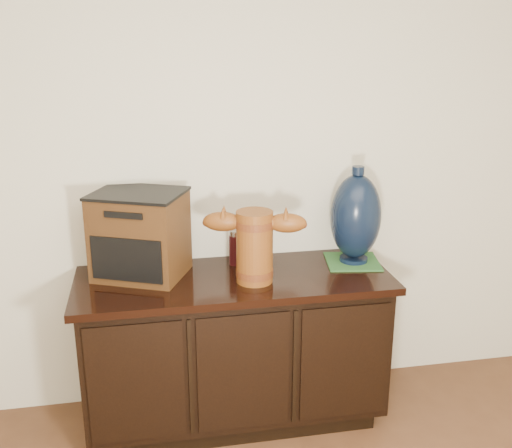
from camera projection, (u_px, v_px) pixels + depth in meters
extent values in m
plane|color=beige|center=(224.00, 150.00, 2.87)|extent=(4.50, 0.00, 4.50)
cube|color=black|center=(235.00, 409.00, 2.99)|extent=(1.29, 0.45, 0.08)
cube|color=black|center=(235.00, 345.00, 2.89)|extent=(1.40, 0.50, 0.64)
cube|color=black|center=(234.00, 280.00, 2.78)|extent=(1.46, 0.56, 0.03)
cube|color=black|center=(136.00, 384.00, 2.56)|extent=(0.41, 0.01, 0.56)
cube|color=black|center=(244.00, 373.00, 2.65)|extent=(0.41, 0.01, 0.56)
cube|color=black|center=(344.00, 362.00, 2.73)|extent=(0.41, 0.01, 0.56)
cylinder|color=brown|center=(255.00, 247.00, 2.68)|extent=(0.20, 0.20, 0.33)
cylinder|color=#3A170B|center=(255.00, 272.00, 2.71)|extent=(0.21, 0.21, 0.03)
cylinder|color=#3A170B|center=(255.00, 223.00, 2.64)|extent=(0.21, 0.21, 0.03)
ellipsoid|color=brown|center=(222.00, 222.00, 2.65)|extent=(0.19, 0.13, 0.09)
ellipsoid|color=brown|center=(287.00, 223.00, 2.63)|extent=(0.19, 0.13, 0.09)
cube|color=#402510|center=(140.00, 236.00, 2.74)|extent=(0.48, 0.44, 0.39)
cube|color=black|center=(126.00, 260.00, 2.61)|extent=(0.31, 0.14, 0.20)
cube|color=black|center=(138.00, 193.00, 2.68)|extent=(0.49, 0.45, 0.01)
cube|color=#2B5D2A|center=(352.00, 261.00, 2.95)|extent=(0.29, 0.29, 0.01)
cylinder|color=black|center=(353.00, 259.00, 2.95)|extent=(0.14, 0.14, 0.02)
ellipsoid|color=black|center=(356.00, 217.00, 2.88)|extent=(0.28, 0.28, 0.42)
cylinder|color=black|center=(358.00, 170.00, 2.81)|extent=(0.06, 0.06, 0.04)
cylinder|color=#530E13|center=(235.00, 250.00, 2.91)|extent=(0.06, 0.06, 0.15)
cylinder|color=silver|center=(235.00, 233.00, 2.88)|extent=(0.06, 0.06, 0.02)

